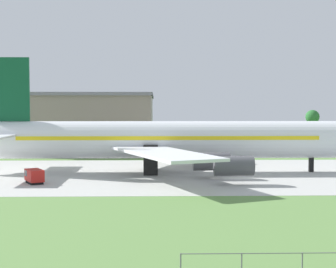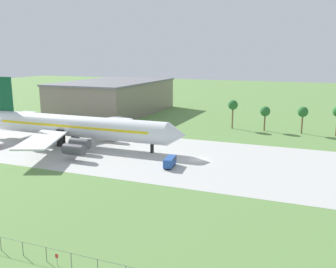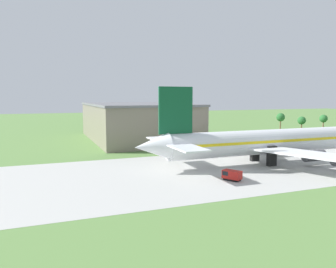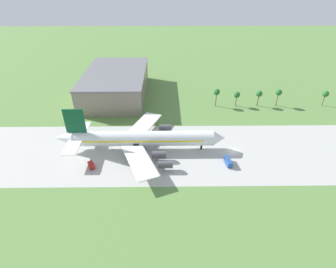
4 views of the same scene
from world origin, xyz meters
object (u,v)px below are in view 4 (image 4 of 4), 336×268
fuel_truck (91,165)px  jet_airliner (141,139)px  baggage_tug (228,161)px  terminal_building (116,83)px

fuel_truck → jet_airliner: bearing=32.8°
baggage_tug → jet_airliner: bearing=163.6°
baggage_tug → terminal_building: terminal_building is taller
jet_airliner → terminal_building: (-19.87, 60.44, 1.77)m
baggage_tug → fuel_truck: 55.58m
jet_airliner → baggage_tug: bearing=-16.4°
jet_airliner → fuel_truck: bearing=-147.2°
baggage_tug → terminal_building: 90.85m
terminal_building → jet_airliner: bearing=-71.8°
fuel_truck → terminal_building: size_ratio=0.07×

